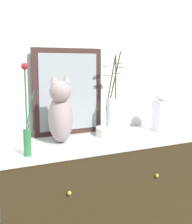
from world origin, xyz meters
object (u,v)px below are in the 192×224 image
(sideboard, at_px, (96,208))
(vase_glass_clear, at_px, (113,109))
(jar_lidded_porcelain, at_px, (161,112))
(vase_slim_green, at_px, (27,128))
(mirror_leaning, at_px, (68,92))
(bowl_porcelain, at_px, (113,131))
(cat_sitting, at_px, (61,114))

(sideboard, bearing_deg, vase_glass_clear, 21.30)
(jar_lidded_porcelain, bearing_deg, vase_glass_clear, 175.65)
(vase_slim_green, bearing_deg, jar_lidded_porcelain, 10.09)
(mirror_leaning, height_order, bowl_porcelain, mirror_leaning)
(mirror_leaning, distance_m, jar_lidded_porcelain, 0.69)
(cat_sitting, bearing_deg, jar_lidded_porcelain, -0.62)
(sideboard, bearing_deg, bowl_porcelain, 21.10)
(cat_sitting, relative_size, bowl_porcelain, 2.03)
(vase_glass_clear, bearing_deg, cat_sitting, -176.83)
(sideboard, distance_m, vase_glass_clear, 0.66)
(sideboard, xyz_separation_m, vase_slim_green, (-0.48, -0.15, 0.61))
(sideboard, xyz_separation_m, cat_sitting, (-0.22, 0.04, 0.64))
(cat_sitting, bearing_deg, sideboard, -10.35)
(sideboard, relative_size, jar_lidded_porcelain, 4.40)
(mirror_leaning, distance_m, cat_sitting, 0.25)
(sideboard, relative_size, bowl_porcelain, 5.81)
(mirror_leaning, xyz_separation_m, bowl_porcelain, (0.25, -0.17, -0.26))
(mirror_leaning, relative_size, cat_sitting, 1.26)
(sideboard, distance_m, cat_sitting, 0.68)
(sideboard, distance_m, mirror_leaning, 0.80)
(mirror_leaning, distance_m, vase_slim_green, 0.56)
(mirror_leaning, bearing_deg, sideboard, -67.28)
(vase_slim_green, relative_size, bowl_porcelain, 2.14)
(mirror_leaning, bearing_deg, vase_slim_green, -135.45)
(mirror_leaning, xyz_separation_m, vase_glass_clear, (0.25, -0.17, -0.12))
(mirror_leaning, bearing_deg, cat_sitting, -123.97)
(cat_sitting, xyz_separation_m, bowl_porcelain, (0.38, 0.02, -0.15))
(vase_slim_green, height_order, vase_glass_clear, vase_glass_clear)
(vase_glass_clear, bearing_deg, jar_lidded_porcelain, -4.35)
(sideboard, height_order, vase_slim_green, vase_slim_green)
(cat_sitting, height_order, jar_lidded_porcelain, cat_sitting)
(bowl_porcelain, bearing_deg, jar_lidded_porcelain, -4.14)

